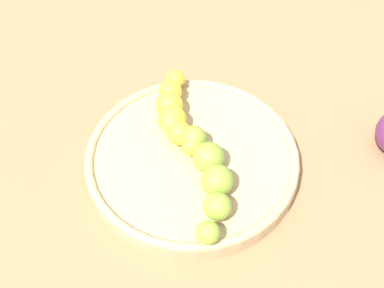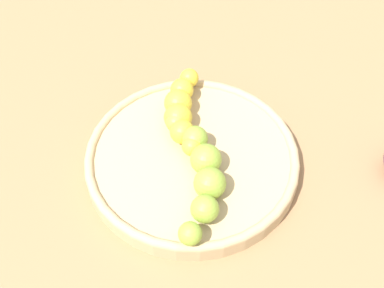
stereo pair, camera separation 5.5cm
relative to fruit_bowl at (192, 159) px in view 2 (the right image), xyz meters
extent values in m
plane|color=#936D47|center=(0.00, 0.00, -0.01)|extent=(2.40, 2.40, 0.00)
cylinder|color=tan|center=(0.00, 0.00, 0.00)|extent=(0.23, 0.23, 0.02)
torus|color=tan|center=(0.00, 0.00, 0.01)|extent=(0.23, 0.23, 0.01)
sphere|color=#8CAD38|center=(0.10, 0.03, 0.02)|extent=(0.02, 0.02, 0.02)
sphere|color=#8CAD38|center=(0.07, 0.04, 0.02)|extent=(0.03, 0.03, 0.03)
sphere|color=#8CAD38|center=(0.04, 0.03, 0.02)|extent=(0.03, 0.03, 0.03)
sphere|color=#8CAD38|center=(0.01, 0.02, 0.02)|extent=(0.03, 0.03, 0.03)
sphere|color=#8CAD38|center=(-0.01, 0.00, 0.02)|extent=(0.03, 0.03, 0.03)
sphere|color=#8CAD38|center=(-0.03, -0.03, 0.02)|extent=(0.02, 0.02, 0.02)
sphere|color=yellow|center=(-0.10, -0.04, 0.02)|extent=(0.02, 0.02, 0.02)
sphere|color=yellow|center=(-0.07, -0.04, 0.02)|extent=(0.03, 0.03, 0.03)
sphere|color=yellow|center=(-0.05, -0.03, 0.02)|extent=(0.03, 0.03, 0.03)
sphere|color=yellow|center=(-0.03, -0.03, 0.02)|extent=(0.03, 0.03, 0.03)
sphere|color=yellow|center=(-0.02, -0.02, 0.02)|extent=(0.03, 0.03, 0.03)
sphere|color=yellow|center=(0.00, 0.00, 0.02)|extent=(0.02, 0.02, 0.02)
camera|label=1|loc=(0.34, 0.06, 0.45)|focal=49.80mm
camera|label=2|loc=(0.33, 0.11, 0.45)|focal=49.80mm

